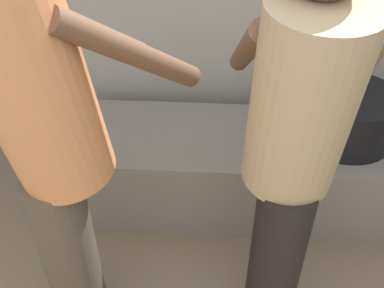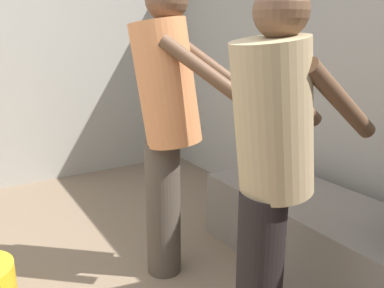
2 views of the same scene
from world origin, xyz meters
The scene contains 4 objects.
hearth_ledge centered at (0.23, 1.94, 0.22)m, with size 1.98×0.60×0.44m, color slate.
cooking_pot_main centered at (0.67, 1.98, 0.56)m, with size 0.49×0.49×0.70m.
cook_in_tan_shirt centered at (0.28, 1.25, 0.89)m, with size 0.37×0.67×1.56m.
cook_in_orange_shirt centered at (-0.46, 1.18, 0.95)m, with size 0.69×0.72×1.65m.
Camera 1 is at (0.02, 0.20, 1.69)m, focal length 39.28 mm.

